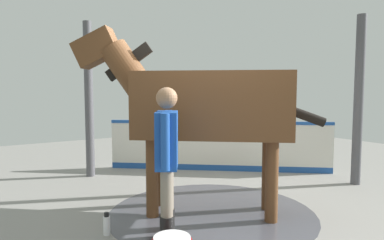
% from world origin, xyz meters
% --- Properties ---
extents(ground_plane, '(16.00, 16.00, 0.02)m').
position_xyz_m(ground_plane, '(0.00, 0.00, -0.01)').
color(ground_plane, gray).
extents(wet_patch, '(2.77, 2.77, 0.00)m').
position_xyz_m(wet_patch, '(0.09, -0.08, 0.00)').
color(wet_patch, '#4C4C54').
rests_on(wet_patch, ground).
extents(barrier_wall, '(3.52, 2.98, 1.03)m').
position_xyz_m(barrier_wall, '(-1.50, -1.97, 0.47)').
color(barrier_wall, silver).
rests_on(barrier_wall, ground).
extents(roof_post_near, '(0.16, 0.16, 2.93)m').
position_xyz_m(roof_post_near, '(0.85, -2.97, 1.47)').
color(roof_post_near, '#4C4C51').
rests_on(roof_post_near, ground).
extents(roof_post_far, '(0.16, 0.16, 2.93)m').
position_xyz_m(roof_post_far, '(-2.88, 0.17, 1.47)').
color(roof_post_far, '#4C4C51').
rests_on(roof_post_far, ground).
extents(horse, '(2.68, 2.30, 2.49)m').
position_xyz_m(horse, '(0.18, -0.16, 1.45)').
color(horse, brown).
rests_on(horse, ground).
extents(handler, '(0.45, 0.58, 1.67)m').
position_xyz_m(handler, '(1.04, 0.39, 0.96)').
color(handler, black).
rests_on(handler, ground).
extents(bottle_shampoo, '(0.08, 0.08, 0.26)m').
position_xyz_m(bottle_shampoo, '(1.52, -0.16, 0.12)').
color(bottle_shampoo, white).
rests_on(bottle_shampoo, ground).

